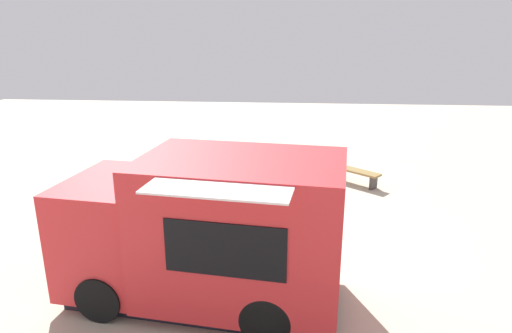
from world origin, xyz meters
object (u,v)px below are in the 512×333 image
(person_customer, at_px, (320,200))
(planter_flowering_near, at_px, (222,192))
(planter_flowering_far, at_px, (133,192))
(food_truck, at_px, (208,233))
(plaza_bench, at_px, (355,173))

(person_customer, bearing_deg, planter_flowering_near, 177.98)
(planter_flowering_near, relative_size, planter_flowering_far, 1.30)
(planter_flowering_near, bearing_deg, planter_flowering_far, 178.70)
(food_truck, relative_size, planter_flowering_far, 8.03)
(planter_flowering_near, height_order, plaza_bench, planter_flowering_near)
(plaza_bench, bearing_deg, person_customer, -117.82)
(planter_flowering_far, bearing_deg, person_customer, -1.67)
(person_customer, xyz_separation_m, planter_flowering_near, (-2.59, 0.09, 0.09))
(planter_flowering_far, relative_size, plaza_bench, 0.42)
(planter_flowering_far, bearing_deg, plaza_bench, 18.69)
(planter_flowering_near, height_order, planter_flowering_far, planter_flowering_near)
(food_truck, height_order, plaza_bench, food_truck)
(planter_flowering_near, xyz_separation_m, planter_flowering_far, (-2.46, 0.06, -0.10))
(planter_flowering_far, bearing_deg, food_truck, -55.51)
(food_truck, height_order, planter_flowering_far, food_truck)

